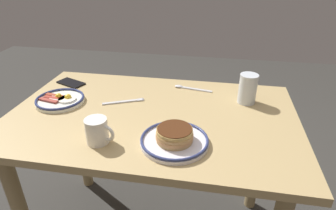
% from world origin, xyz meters
% --- Properties ---
extents(dining_table, '(1.21, 0.76, 0.74)m').
position_xyz_m(dining_table, '(0.00, 0.00, 0.63)').
color(dining_table, tan).
rests_on(dining_table, ground_plane).
extents(plate_near_main, '(0.22, 0.22, 0.04)m').
position_xyz_m(plate_near_main, '(0.43, -0.03, 0.76)').
color(plate_near_main, white).
rests_on(plate_near_main, dining_table).
extents(plate_center_pancakes, '(0.25, 0.25, 0.06)m').
position_xyz_m(plate_center_pancakes, '(-0.13, 0.20, 0.77)').
color(plate_center_pancakes, white).
rests_on(plate_center_pancakes, dining_table).
extents(coffee_mug, '(0.11, 0.08, 0.09)m').
position_xyz_m(coffee_mug, '(0.14, 0.24, 0.79)').
color(coffee_mug, white).
rests_on(coffee_mug, dining_table).
extents(drinking_glass, '(0.08, 0.08, 0.13)m').
position_xyz_m(drinking_glass, '(-0.40, -0.18, 0.80)').
color(drinking_glass, silver).
rests_on(drinking_glass, dining_table).
extents(cell_phone, '(0.16, 0.12, 0.01)m').
position_xyz_m(cell_phone, '(0.48, -0.23, 0.75)').
color(cell_phone, black).
rests_on(cell_phone, dining_table).
extents(fork_near, '(0.18, 0.09, 0.01)m').
position_xyz_m(fork_near, '(0.15, -0.08, 0.75)').
color(fork_near, silver).
rests_on(fork_near, dining_table).
extents(tea_spoon, '(0.19, 0.05, 0.01)m').
position_xyz_m(tea_spoon, '(-0.12, -0.28, 0.75)').
color(tea_spoon, silver).
rests_on(tea_spoon, dining_table).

